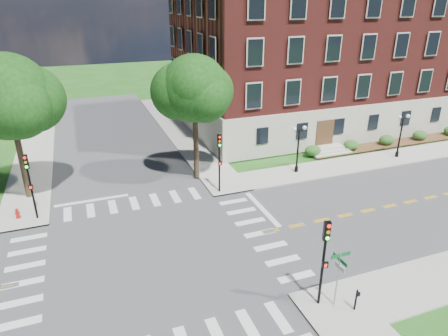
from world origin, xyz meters
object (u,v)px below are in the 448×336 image
object	(u,v)px
traffic_signal_ne	(219,156)
twin_lamp_east	(401,133)
traffic_signal_se	(324,253)
twin_lamp_west	(298,146)
traffic_signal_nw	(29,179)
street_sign_pole	(339,269)
fire_hydrant	(18,214)
push_button_post	(356,299)

from	to	relation	value
traffic_signal_ne	twin_lamp_east	size ratio (longest dim) A/B	1.13
traffic_signal_se	twin_lamp_west	bearing A→B (deg)	63.90
traffic_signal_se	twin_lamp_west	xyz separation A→B (m)	(7.40, 15.10, -0.66)
traffic_signal_nw	traffic_signal_ne	bearing A→B (deg)	-2.31
traffic_signal_se	street_sign_pole	world-z (taller)	traffic_signal_se
traffic_signal_ne	twin_lamp_east	xyz separation A→B (m)	(18.88, 1.08, -0.66)
traffic_signal_nw	twin_lamp_east	distance (m)	32.42
street_sign_pole	fire_hydrant	world-z (taller)	street_sign_pole
traffic_signal_nw	push_button_post	size ratio (longest dim) A/B	4.00
fire_hydrant	traffic_signal_nw	bearing A→B (deg)	-20.87
street_sign_pole	twin_lamp_east	bearing A→B (deg)	40.55
street_sign_pole	push_button_post	bearing A→B (deg)	-42.43
traffic_signal_nw	fire_hydrant	world-z (taller)	traffic_signal_nw
traffic_signal_se	fire_hydrant	bearing A→B (deg)	135.66
traffic_signal_nw	push_button_post	world-z (taller)	traffic_signal_nw
traffic_signal_nw	twin_lamp_east	xyz separation A→B (m)	(32.41, 0.53, -0.66)
twin_lamp_east	push_button_post	size ratio (longest dim) A/B	3.53
street_sign_pole	fire_hydrant	xyz separation A→B (m)	(-15.87, 15.18, -1.84)
twin_lamp_east	fire_hydrant	xyz separation A→B (m)	(-33.67, -0.05, -2.06)
twin_lamp_east	street_sign_pole	world-z (taller)	twin_lamp_east
traffic_signal_nw	street_sign_pole	bearing A→B (deg)	-45.19
traffic_signal_se	traffic_signal_nw	distance (m)	19.99
traffic_signal_ne	fire_hydrant	world-z (taller)	traffic_signal_ne
fire_hydrant	street_sign_pole	bearing A→B (deg)	-43.73
traffic_signal_ne	traffic_signal_nw	size ratio (longest dim) A/B	1.00
street_sign_pole	fire_hydrant	distance (m)	22.04
fire_hydrant	twin_lamp_west	bearing A→B (deg)	0.69
fire_hydrant	traffic_signal_se	bearing A→B (deg)	-44.34
traffic_signal_se	twin_lamp_east	bearing A→B (deg)	38.81
traffic_signal_ne	fire_hydrant	bearing A→B (deg)	176.02
twin_lamp_west	traffic_signal_se	bearing A→B (deg)	-116.10
traffic_signal_se	twin_lamp_east	world-z (taller)	traffic_signal_se
traffic_signal_se	twin_lamp_west	world-z (taller)	traffic_signal_se
street_sign_pole	push_button_post	xyz separation A→B (m)	(0.74, -0.68, -1.51)
twin_lamp_east	fire_hydrant	distance (m)	33.74
traffic_signal_nw	twin_lamp_west	world-z (taller)	traffic_signal_nw
traffic_signal_se	push_button_post	size ratio (longest dim) A/B	4.00
twin_lamp_east	traffic_signal_nw	bearing A→B (deg)	-179.06
twin_lamp_west	twin_lamp_east	xyz separation A→B (m)	(11.10, -0.22, 0.00)
street_sign_pole	traffic_signal_nw	bearing A→B (deg)	134.81
traffic_signal_se	traffic_signal_ne	bearing A→B (deg)	91.59
traffic_signal_se	street_sign_pole	distance (m)	1.17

